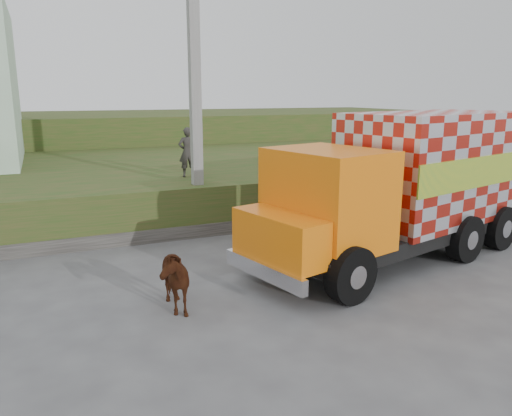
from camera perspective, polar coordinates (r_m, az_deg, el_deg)
name	(u,v)px	position (r m, az deg, el deg)	size (l,w,h in m)	color
ground	(297,276)	(11.87, 4.71, -7.76)	(120.00, 120.00, 0.00)	#474749
embankment	(183,179)	(20.76, -8.30, 3.29)	(40.00, 12.00, 1.50)	#274B19
embankment_far	(132,138)	(32.33, -13.99, 7.82)	(40.00, 12.00, 3.00)	#274B19
retaining_strip	(170,232)	(14.90, -9.80, -2.77)	(16.00, 0.50, 0.40)	#595651
utility_pole	(195,98)	(15.00, -6.95, 12.42)	(1.20, 0.30, 8.00)	gray
cargo_truck	(405,184)	(13.36, 16.69, 2.59)	(8.71, 4.56, 3.71)	black
cow	(169,277)	(10.06, -9.90, -7.80)	(0.71, 1.57, 1.32)	#36150D
pedestrian	(188,152)	(16.57, -7.83, 6.34)	(0.59, 0.39, 1.63)	#302E2B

